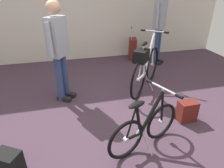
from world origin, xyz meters
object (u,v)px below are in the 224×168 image
(visitor_browsing, at_px, (160,21))
(handbag_on_floor, at_px, (10,165))
(display_bike_left, at_px, (145,67))
(backpack_on_floor, at_px, (187,111))
(visitor_near_wall, at_px, (58,47))
(folding_bike_foreground, at_px, (145,127))
(rolling_suitcase, at_px, (132,48))

(visitor_browsing, xyz_separation_m, handbag_on_floor, (-2.90, -2.73, -0.88))
(display_bike_left, relative_size, visitor_browsing, 0.66)
(backpack_on_floor, bearing_deg, display_bike_left, 104.00)
(display_bike_left, relative_size, visitor_near_wall, 0.73)
(folding_bike_foreground, xyz_separation_m, handbag_on_floor, (-1.50, -0.07, -0.14))
(display_bike_left, distance_m, visitor_browsing, 1.63)
(visitor_near_wall, distance_m, handbag_on_floor, 1.78)
(display_bike_left, bearing_deg, backpack_on_floor, -76.00)
(folding_bike_foreground, xyz_separation_m, rolling_suitcase, (0.91, 3.12, -0.01))
(visitor_near_wall, distance_m, rolling_suitcase, 2.58)
(folding_bike_foreground, distance_m, rolling_suitcase, 3.25)
(folding_bike_foreground, bearing_deg, visitor_near_wall, 122.95)
(visitor_browsing, bearing_deg, handbag_on_floor, -136.63)
(display_bike_left, bearing_deg, visitor_near_wall, 178.42)
(display_bike_left, height_order, backpack_on_floor, display_bike_left)
(folding_bike_foreground, height_order, rolling_suitcase, rolling_suitcase)
(rolling_suitcase, bearing_deg, folding_bike_foreground, -106.36)
(visitor_near_wall, xyz_separation_m, backpack_on_floor, (1.74, -1.07, -0.77))
(visitor_browsing, xyz_separation_m, backpack_on_floor, (-0.58, -2.31, -0.88))
(visitor_browsing, distance_m, backpack_on_floor, 2.53)
(visitor_browsing, bearing_deg, visitor_near_wall, -151.88)
(visitor_browsing, height_order, handbag_on_floor, visitor_browsing)
(display_bike_left, xyz_separation_m, handbag_on_floor, (-2.06, -1.46, -0.31))
(folding_bike_foreground, height_order, handbag_on_floor, folding_bike_foreground)
(visitor_browsing, bearing_deg, display_bike_left, -123.18)
(visitor_near_wall, xyz_separation_m, rolling_suitcase, (1.84, 1.69, -0.64))
(folding_bike_foreground, bearing_deg, backpack_on_floor, 23.79)
(folding_bike_foreground, xyz_separation_m, display_bike_left, (0.55, 1.38, 0.17))
(backpack_on_floor, relative_size, handbag_on_floor, 0.97)
(visitor_near_wall, xyz_separation_m, handbag_on_floor, (-0.58, -1.50, -0.77))
(visitor_near_wall, height_order, rolling_suitcase, visitor_near_wall)
(visitor_near_wall, bearing_deg, backpack_on_floor, -31.62)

